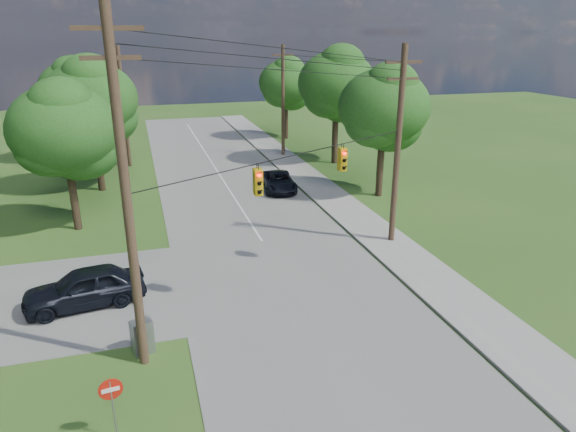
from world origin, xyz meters
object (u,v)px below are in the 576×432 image
object	(u,v)px
pole_sw	(126,194)
car_main_north	(279,181)
car_cross_dark	(84,287)
pole_north_w	(124,106)
pole_north_e	(283,100)
pole_ne	(398,145)
do_not_enter_sign	(111,395)
control_cabinet	(142,337)

from	to	relation	value
pole_sw	car_main_north	bearing A→B (deg)	61.81
car_cross_dark	pole_north_w	bearing A→B (deg)	167.04
pole_north_e	pole_ne	bearing A→B (deg)	-90.00
car_main_north	do_not_enter_sign	world-z (taller)	do_not_enter_sign
pole_sw	pole_north_w	bearing A→B (deg)	90.77
pole_north_e	car_cross_dark	world-z (taller)	pole_north_e
do_not_enter_sign	pole_ne	bearing A→B (deg)	30.19
pole_sw	control_cabinet	xyz separation A→B (m)	(-0.01, 0.60, -5.58)
control_cabinet	do_not_enter_sign	world-z (taller)	do_not_enter_sign
pole_north_e	car_cross_dark	xyz separation A→B (m)	(-15.75, -24.80, -4.26)
car_cross_dark	pole_north_e	bearing A→B (deg)	138.89
pole_north_e	car_cross_dark	bearing A→B (deg)	-122.41
pole_sw	control_cabinet	distance (m)	5.61
pole_sw	pole_ne	xyz separation A→B (m)	(13.50, 7.60, -0.76)
car_cross_dark	do_not_enter_sign	xyz separation A→B (m)	(1.39, -8.30, 0.62)
do_not_enter_sign	control_cabinet	bearing A→B (deg)	70.74
pole_sw	car_main_north	distance (m)	22.09
pole_ne	car_cross_dark	bearing A→B (deg)	-169.91
pole_sw	pole_north_e	xyz separation A→B (m)	(13.50, 29.60, -1.10)
pole_north_e	car_main_north	world-z (taller)	pole_north_e
pole_sw	car_cross_dark	size ratio (longest dim) A/B	2.45
pole_sw	car_main_north	xyz separation A→B (m)	(10.10, 18.85, -5.54)
pole_north_e	control_cabinet	distance (m)	32.30
car_cross_dark	pole_sw	bearing A→B (deg)	16.40
car_main_north	do_not_enter_sign	size ratio (longest dim) A/B	2.35
pole_sw	control_cabinet	world-z (taller)	pole_sw
car_main_north	control_cabinet	bearing A→B (deg)	-112.95
car_main_north	car_cross_dark	bearing A→B (deg)	-125.28
pole_ne	pole_sw	bearing A→B (deg)	-150.62
pole_ne	car_cross_dark	distance (m)	16.64
pole_ne	pole_north_e	size ratio (longest dim) A/B	1.05
pole_north_e	do_not_enter_sign	size ratio (longest dim) A/B	4.97
car_main_north	pole_north_w	bearing A→B (deg)	140.35
pole_ne	car_main_north	bearing A→B (deg)	106.82
pole_ne	pole_north_e	world-z (taller)	pole_ne
pole_sw	car_main_north	size ratio (longest dim) A/B	2.54
pole_north_w	control_cabinet	distance (m)	29.35
do_not_enter_sign	car_cross_dark	bearing A→B (deg)	91.98
pole_north_e	do_not_enter_sign	distance (m)	36.26
do_not_enter_sign	car_main_north	bearing A→B (deg)	56.37
pole_ne	do_not_enter_sign	distance (m)	18.58
pole_sw	do_not_enter_sign	world-z (taller)	pole_sw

